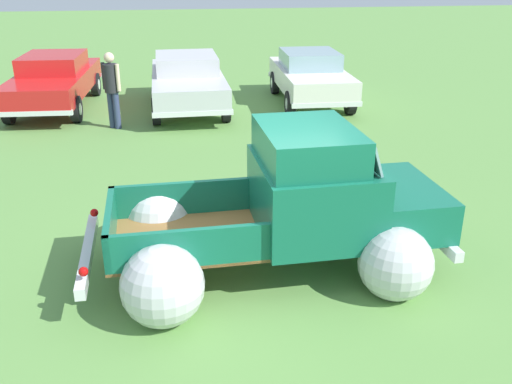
{
  "coord_description": "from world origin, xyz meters",
  "views": [
    {
      "loc": [
        -1.07,
        -6.5,
        3.87
      ],
      "look_at": [
        0.0,
        0.71,
        0.81
      ],
      "focal_mm": 39.59,
      "sensor_mm": 36.0,
      "label": 1
    }
  ],
  "objects_px": {
    "vintage_pickup_truck": "(293,214)",
    "show_car_1": "(187,80)",
    "spectator_0": "(112,85)",
    "show_car_0": "(54,79)",
    "show_car_2": "(310,75)"
  },
  "relations": [
    {
      "from": "vintage_pickup_truck",
      "to": "show_car_1",
      "type": "distance_m",
      "value": 8.83
    },
    {
      "from": "show_car_1",
      "to": "spectator_0",
      "type": "xyz_separation_m",
      "value": [
        -1.83,
        -1.67,
        0.25
      ]
    },
    {
      "from": "show_car_0",
      "to": "show_car_1",
      "type": "bearing_deg",
      "value": 83.88
    },
    {
      "from": "vintage_pickup_truck",
      "to": "spectator_0",
      "type": "height_order",
      "value": "vintage_pickup_truck"
    },
    {
      "from": "show_car_0",
      "to": "show_car_1",
      "type": "xyz_separation_m",
      "value": [
        3.56,
        -0.56,
        0.0
      ]
    },
    {
      "from": "show_car_0",
      "to": "show_car_2",
      "type": "distance_m",
      "value": 7.0
    },
    {
      "from": "show_car_0",
      "to": "show_car_2",
      "type": "height_order",
      "value": "same"
    },
    {
      "from": "vintage_pickup_truck",
      "to": "spectator_0",
      "type": "bearing_deg",
      "value": 110.01
    },
    {
      "from": "show_car_1",
      "to": "show_car_2",
      "type": "bearing_deg",
      "value": 90.91
    },
    {
      "from": "show_car_2",
      "to": "show_car_1",
      "type": "bearing_deg",
      "value": -86.61
    },
    {
      "from": "show_car_1",
      "to": "spectator_0",
      "type": "relative_size",
      "value": 2.58
    },
    {
      "from": "show_car_0",
      "to": "spectator_0",
      "type": "xyz_separation_m",
      "value": [
        1.74,
        -2.24,
        0.26
      ]
    },
    {
      "from": "vintage_pickup_truck",
      "to": "spectator_0",
      "type": "distance_m",
      "value": 7.66
    },
    {
      "from": "vintage_pickup_truck",
      "to": "show_car_2",
      "type": "bearing_deg",
      "value": 72.95
    },
    {
      "from": "show_car_0",
      "to": "show_car_2",
      "type": "xyz_separation_m",
      "value": [
        6.99,
        -0.45,
        -0.0
      ]
    }
  ]
}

